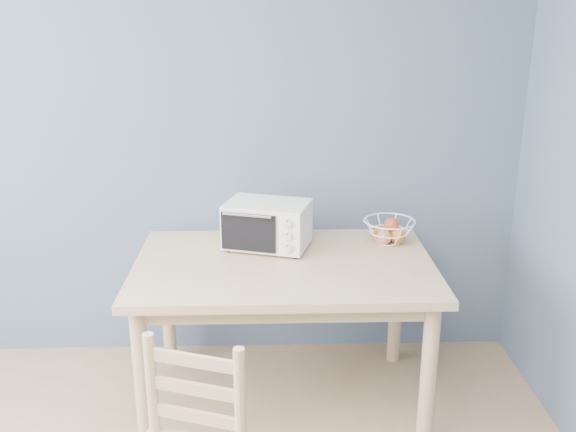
{
  "coord_description": "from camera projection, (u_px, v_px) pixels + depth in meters",
  "views": [
    {
      "loc": [
        0.65,
        -1.08,
        1.9
      ],
      "look_at": [
        0.74,
        1.84,
        0.93
      ],
      "focal_mm": 40.0,
      "sensor_mm": 36.0,
      "label": 1
    }
  ],
  "objects": [
    {
      "name": "dining_table",
      "position": [
        284.0,
        282.0,
        3.03
      ],
      "size": [
        1.4,
        0.9,
        0.75
      ],
      "color": "tan",
      "rests_on": "ground"
    },
    {
      "name": "toaster_oven",
      "position": [
        264.0,
        224.0,
        3.15
      ],
      "size": [
        0.46,
        0.37,
        0.23
      ],
      "rotation": [
        0.0,
        0.0,
        -0.29
      ],
      "color": "white",
      "rests_on": "dining_table"
    },
    {
      "name": "fruit_basket",
      "position": [
        389.0,
        231.0,
        3.22
      ],
      "size": [
        0.33,
        0.33,
        0.13
      ],
      "rotation": [
        0.0,
        0.0,
        0.33
      ],
      "color": "white",
      "rests_on": "dining_table"
    }
  ]
}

